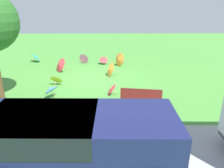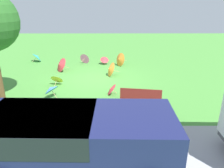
% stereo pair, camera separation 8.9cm
% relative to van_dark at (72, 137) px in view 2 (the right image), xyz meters
% --- Properties ---
extents(ground, '(40.00, 40.00, 0.00)m').
position_rel_van_dark_xyz_m(ground, '(-0.02, -6.92, -0.91)').
color(ground, '#478C38').
extents(road_strip, '(40.00, 3.54, 0.01)m').
position_rel_van_dark_xyz_m(road_strip, '(-0.02, -0.23, -0.91)').
color(road_strip, '#9E9EA3').
rests_on(road_strip, ground).
extents(van_dark, '(4.64, 2.21, 1.53)m').
position_rel_van_dark_xyz_m(van_dark, '(0.00, 0.00, 0.00)').
color(van_dark, '#191E4C').
rests_on(van_dark, ground).
extents(park_bench, '(1.65, 0.72, 0.90)m').
position_rel_van_dark_xyz_m(park_bench, '(-2.11, -3.30, -0.45)').
color(park_bench, maroon).
rests_on(park_bench, ground).
extents(parasol_yellow_0, '(0.75, 0.68, 0.61)m').
position_rel_van_dark_xyz_m(parasol_yellow_0, '(1.85, -6.12, -0.58)').
color(parasol_yellow_0, tan).
rests_on(parasol_yellow_0, ground).
extents(parasol_orange_0, '(0.90, 0.96, 0.91)m').
position_rel_van_dark_xyz_m(parasol_orange_0, '(-1.51, -9.67, -0.46)').
color(parasol_orange_0, tan).
rests_on(parasol_orange_0, ground).
extents(parasol_red_0, '(0.71, 0.68, 0.58)m').
position_rel_van_dark_xyz_m(parasol_red_0, '(-0.49, -10.12, -0.55)').
color(parasol_red_0, tan).
rests_on(parasol_red_0, ground).
extents(parasol_red_2, '(0.51, 0.60, 0.53)m').
position_rel_van_dark_xyz_m(parasol_red_2, '(-0.93, -4.80, -0.65)').
color(parasol_red_2, tan).
rests_on(parasol_red_2, ground).
extents(parasol_orange_1, '(0.92, 0.95, 0.85)m').
position_rel_van_dark_xyz_m(parasol_orange_1, '(-0.87, -7.49, -0.48)').
color(parasol_orange_1, tan).
rests_on(parasol_orange_1, ground).
extents(parasol_blue_2, '(0.87, 0.89, 0.68)m').
position_rel_van_dark_xyz_m(parasol_blue_2, '(1.75, -4.47, -0.50)').
color(parasol_blue_2, tan).
rests_on(parasol_blue_2, ground).
extents(parasol_red_3, '(1.00, 1.08, 0.88)m').
position_rel_van_dark_xyz_m(parasol_red_3, '(2.21, -8.46, -0.47)').
color(parasol_red_3, tan).
rests_on(parasol_red_3, ground).
extents(parasol_pink_0, '(0.76, 0.76, 0.72)m').
position_rel_van_dark_xyz_m(parasol_pink_0, '(0.89, -10.39, -0.55)').
color(parasol_pink_0, tan).
rests_on(parasol_pink_0, ground).
extents(parasol_teal_2, '(0.99, 1.04, 0.73)m').
position_rel_van_dark_xyz_m(parasol_teal_2, '(4.42, -10.90, -0.55)').
color(parasol_teal_2, tan).
rests_on(parasol_teal_2, ground).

